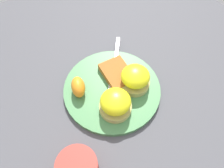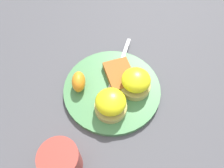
{
  "view_description": "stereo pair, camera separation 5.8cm",
  "coord_description": "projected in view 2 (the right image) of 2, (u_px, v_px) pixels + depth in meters",
  "views": [
    {
      "loc": [
        0.25,
        -0.18,
        0.52
      ],
      "look_at": [
        0.0,
        0.0,
        0.03
      ],
      "focal_mm": 35.0,
      "sensor_mm": 36.0,
      "label": 1
    },
    {
      "loc": [
        0.28,
        -0.13,
        0.52
      ],
      "look_at": [
        0.0,
        0.0,
        0.03
      ],
      "focal_mm": 35.0,
      "sensor_mm": 36.0,
      "label": 2
    }
  ],
  "objects": [
    {
      "name": "ground_plane",
      "position": [
        112.0,
        91.0,
        0.61
      ],
      "size": [
        1.1,
        1.1,
        0.0
      ],
      "primitive_type": "plane",
      "color": "#4C4C51"
    },
    {
      "name": "plate",
      "position": [
        112.0,
        89.0,
        0.6
      ],
      "size": [
        0.27,
        0.27,
        0.01
      ],
      "primitive_type": "cylinder",
      "color": "#47844C",
      "rests_on": "ground_plane"
    },
    {
      "name": "hashbrown_patty",
      "position": [
        120.0,
        75.0,
        0.61
      ],
      "size": [
        0.11,
        0.08,
        0.02
      ],
      "primitive_type": "cube",
      "rotation": [
        0.0,
        0.0,
        -0.11
      ],
      "color": "#A85F26",
      "rests_on": "plate"
    },
    {
      "name": "orange_wedge",
      "position": [
        79.0,
        82.0,
        0.58
      ],
      "size": [
        0.07,
        0.06,
        0.04
      ],
      "primitive_type": "ellipsoid",
      "rotation": [
        0.0,
        0.0,
        2.76
      ],
      "color": "orange",
      "rests_on": "plate"
    },
    {
      "name": "sandwich_benedict_right",
      "position": [
        136.0,
        82.0,
        0.57
      ],
      "size": [
        0.08,
        0.08,
        0.06
      ],
      "color": "tan",
      "rests_on": "plate"
    },
    {
      "name": "sandwich_benedict_left",
      "position": [
        111.0,
        104.0,
        0.54
      ],
      "size": [
        0.08,
        0.08,
        0.06
      ],
      "color": "tan",
      "rests_on": "plate"
    },
    {
      "name": "cup",
      "position": [
        61.0,
        162.0,
        0.47
      ],
      "size": [
        0.11,
        0.09,
        0.08
      ],
      "color": "#B23D33",
      "rests_on": "ground_plane"
    },
    {
      "name": "fork",
      "position": [
        118.0,
        71.0,
        0.62
      ],
      "size": [
        0.18,
        0.16,
        0.0
      ],
      "color": "silver",
      "rests_on": "plate"
    }
  ]
}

